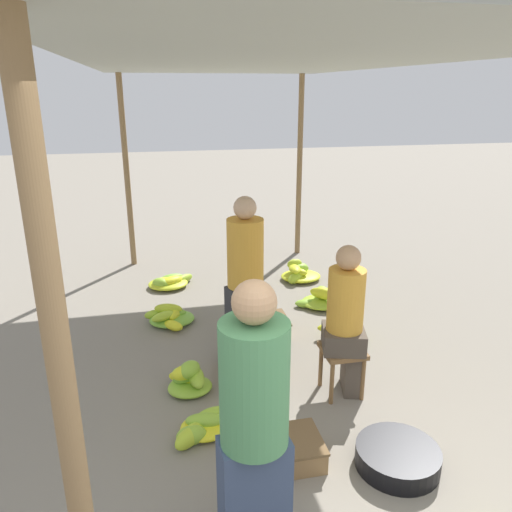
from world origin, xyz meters
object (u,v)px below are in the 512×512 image
object	(u,v)px
banana_pile_left_2	(170,317)
shopper_walking_mid	(245,277)
vendor_seated	(347,319)
banana_pile_left_1	(189,379)
basin_black	(397,457)
banana_pile_left_0	(202,427)
stool	(342,357)
banana_pile_right_1	(344,328)
vendor_foreground	(254,426)
banana_pile_right_0	(324,299)
crate_near	(268,325)
banana_pile_left_3	(169,282)
banana_pile_right_3	(299,273)
crate_mid	(249,366)
crate_far	(293,449)

from	to	relation	value
banana_pile_left_2	shopper_walking_mid	distance (m)	1.33
vendor_seated	banana_pile_left_1	world-z (taller)	vendor_seated
basin_black	banana_pile_left_0	bearing A→B (deg)	154.51
stool	banana_pile_right_1	bearing A→B (deg)	66.91
vendor_foreground	banana_pile_right_0	xyz separation A→B (m)	(1.51, 3.12, -0.77)
banana_pile_right_1	crate_near	bearing A→B (deg)	160.77
banana_pile_left_1	banana_pile_left_3	xyz separation A→B (m)	(-0.04, 2.44, -0.06)
crate_near	banana_pile_right_3	bearing A→B (deg)	61.25
vendor_foreground	crate_mid	xyz separation A→B (m)	(0.34, 1.83, -0.77)
banana_pile_left_3	crate_far	xyz separation A→B (m)	(0.68, -3.44, 0.02)
basin_black	banana_pile_right_0	size ratio (longest dim) A/B	0.90
stool	vendor_seated	xyz separation A→B (m)	(0.02, 0.01, 0.35)
crate_mid	crate_far	xyz separation A→B (m)	(0.08, -1.16, 0.01)
banana_pile_left_1	banana_pile_right_3	distance (m)	2.88
stool	shopper_walking_mid	bearing A→B (deg)	130.83
basin_black	crate_far	size ratio (longest dim) A/B	1.44
crate_mid	crate_near	bearing A→B (deg)	64.69
stool	banana_pile_left_0	xyz separation A→B (m)	(-1.22, -0.31, -0.27)
banana_pile_right_0	shopper_walking_mid	bearing A→B (deg)	-139.91
banana_pile_left_0	crate_mid	distance (m)	0.92
stool	crate_mid	distance (m)	0.88
vendor_foreground	banana_pile_left_1	distance (m)	1.84
crate_far	shopper_walking_mid	xyz separation A→B (m)	(-0.04, 1.48, 0.73)
crate_far	banana_pile_left_3	bearing A→B (deg)	101.23
crate_near	banana_pile_left_2	bearing A→B (deg)	156.53
banana_pile_right_1	crate_mid	distance (m)	1.21
vendor_foreground	crate_far	distance (m)	1.11
banana_pile_left_0	banana_pile_right_0	bearing A→B (deg)	50.51
crate_mid	shopper_walking_mid	bearing A→B (deg)	84.15
vendor_seated	basin_black	bearing A→B (deg)	-87.61
basin_black	banana_pile_right_3	bearing A→B (deg)	84.07
banana_pile_left_2	crate_mid	distance (m)	1.35
vendor_seated	banana_pile_right_3	size ratio (longest dim) A/B	2.45
banana_pile_left_2	banana_pile_right_1	size ratio (longest dim) A/B	0.97
vendor_seated	shopper_walking_mid	world-z (taller)	shopper_walking_mid
banana_pile_left_2	vendor_foreground	bearing A→B (deg)	-84.17
banana_pile_left_1	crate_mid	bearing A→B (deg)	16.12
crate_mid	crate_far	bearing A→B (deg)	-86.20
stool	crate_far	size ratio (longest dim) A/B	1.06
crate_near	shopper_walking_mid	distance (m)	0.91
crate_mid	banana_pile_left_0	bearing A→B (deg)	-124.06
basin_black	banana_pile_left_3	distance (m)	3.90
vendor_foreground	banana_pile_left_0	xyz separation A→B (m)	(-0.17, 1.07, -0.78)
vendor_foreground	vendor_seated	size ratio (longest dim) A/B	1.25
basin_black	banana_pile_left_2	distance (m)	2.92
banana_pile_right_1	shopper_walking_mid	size ratio (longest dim) A/B	0.37
banana_pile_left_2	crate_near	xyz separation A→B (m)	(1.01, -0.44, 0.01)
banana_pile_left_3	crate_far	distance (m)	3.51
banana_pile_left_1	crate_mid	world-z (taller)	banana_pile_left_1
banana_pile_right_3	crate_far	world-z (taller)	banana_pile_right_3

